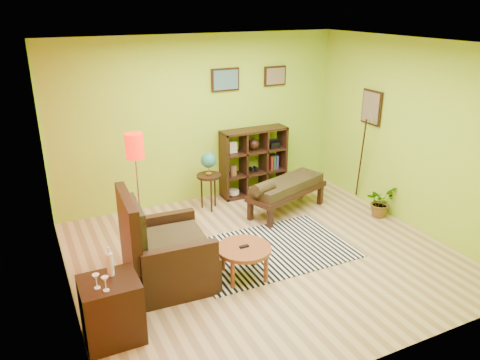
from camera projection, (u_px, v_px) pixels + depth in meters
name	position (u px, v px, depth m)	size (l,w,h in m)	color
ground	(263.00, 255.00, 6.44)	(5.00, 5.00, 0.00)	tan
room_shell	(259.00, 128.00, 5.77)	(5.04, 4.54, 2.82)	#9CC829
zebra_rug	(269.00, 250.00, 6.55)	(2.25, 1.46, 0.01)	silver
coffee_table	(244.00, 251.00, 5.82)	(0.68, 0.68, 0.44)	brown
armchair	(164.00, 256.00, 5.68)	(1.07, 1.08, 1.23)	black
side_cabinet	(112.00, 309.00, 4.74)	(0.58, 0.52, 1.00)	black
floor_lamp	(135.00, 157.00, 6.19)	(0.25, 0.25, 1.66)	silver
globe_table	(209.00, 167.00, 7.61)	(0.41, 0.41, 0.99)	black
cube_shelf	(254.00, 162.00, 8.31)	(1.20, 0.35, 1.20)	black
bench	(286.00, 188.00, 7.59)	(1.56, 0.98, 0.68)	black
potted_plant	(380.00, 205.00, 7.55)	(0.45, 0.50, 0.39)	#26661E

